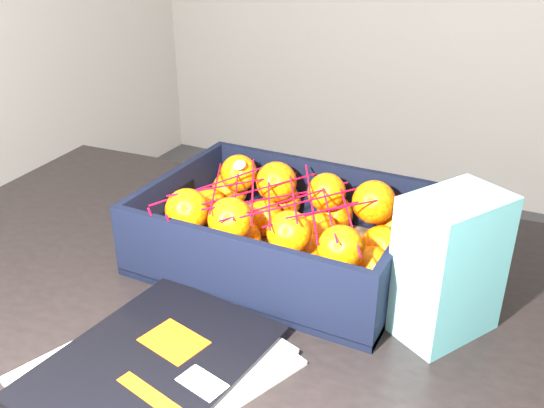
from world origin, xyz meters
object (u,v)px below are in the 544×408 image
at_px(table, 244,350).
at_px(produce_crate, 281,240).
at_px(magazine_stack, 156,366).
at_px(retail_carton, 449,266).

relative_size(table, produce_crate, 3.16).
xyz_separation_m(table, magazine_stack, (-0.01, -0.18, 0.11)).
relative_size(table, retail_carton, 6.62).
distance_m(table, produce_crate, 0.17).
height_order(magazine_stack, produce_crate, produce_crate).
distance_m(table, retail_carton, 0.33).
xyz_separation_m(produce_crate, retail_carton, (0.26, -0.06, 0.06)).
distance_m(magazine_stack, retail_carton, 0.38).
distance_m(table, magazine_stack, 0.21).
height_order(magazine_stack, retail_carton, retail_carton).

